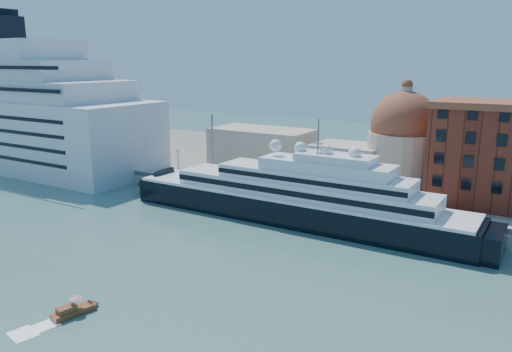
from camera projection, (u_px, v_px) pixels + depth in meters
The scene contains 9 objects.
ground at pixel (195, 245), 93.55m from camera, with size 400.00×400.00×0.00m, color #3B6662.
quay at pixel (282, 198), 121.47m from camera, with size 180.00×10.00×2.50m, color gray.
land at pixel (345, 169), 155.52m from camera, with size 260.00×72.00×2.00m, color slate.
quay_fence at pixel (273, 194), 117.32m from camera, with size 180.00×0.10×1.20m, color slate.
superyacht at pixel (281, 199), 108.62m from camera, with size 87.49×12.13×26.15m.
service_barge at pixel (92, 185), 135.79m from camera, with size 12.20×6.82×2.61m.
water_taxi at pixel (73, 311), 67.78m from camera, with size 3.12×6.14×2.79m.
church at pixel (345, 147), 135.69m from camera, with size 66.00×18.00×25.50m.
lamp_posts at pixel (235, 159), 124.57m from camera, with size 120.80×2.40×18.00m.
Camera 1 is at (56.09, -69.03, 33.81)m, focal length 35.00 mm.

